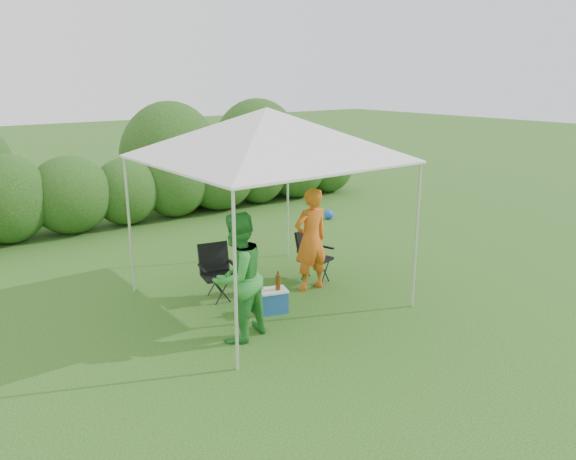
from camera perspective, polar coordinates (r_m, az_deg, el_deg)
ground at (r=8.15m, az=0.08°, el=-8.06°), size 70.00×70.00×0.00m
hedge at (r=13.00m, az=-16.20°, el=4.09°), size 13.48×1.53×1.80m
canopy at (r=7.92m, az=-2.14°, el=9.71°), size 3.10×3.10×2.83m
chair_right at (r=9.14m, az=2.41°, el=-2.28°), size 0.60×0.57×0.83m
chair_left at (r=8.49m, az=-7.29°, el=-3.83°), size 0.58×0.55×0.83m
man at (r=8.66m, az=2.33°, el=-0.97°), size 0.61×0.42×1.62m
woman at (r=7.04m, az=-5.14°, el=-4.80°), size 0.95×0.83×1.65m
cooler at (r=8.02m, az=-1.53°, el=-7.18°), size 0.46×0.39×0.33m
bottle at (r=7.91m, az=-1.03°, el=-5.14°), size 0.07×0.07×0.28m
lawn_toy at (r=13.08m, az=3.09°, el=1.65°), size 0.55×0.46×0.28m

